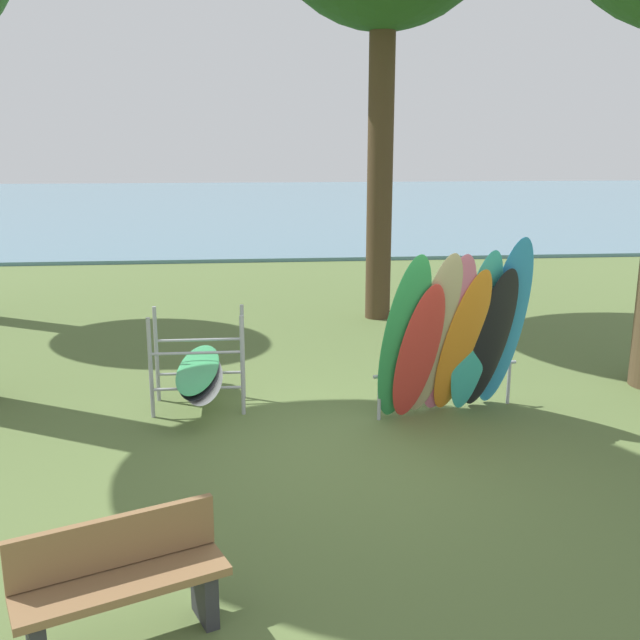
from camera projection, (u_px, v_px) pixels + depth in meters
ground_plane at (359, 453)px, 8.03m from camera, size 80.00×80.00×0.00m
lake_water at (272, 204)px, 37.79m from camera, size 80.00×36.00×0.10m
leaning_board_pile at (455, 339)px, 8.73m from camera, size 1.97×1.35×2.25m
board_storage_rack at (200, 371)px, 9.29m from camera, size 1.15×2.12×1.25m
park_bench at (120, 579)px, 4.95m from camera, size 1.45×0.92×0.85m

